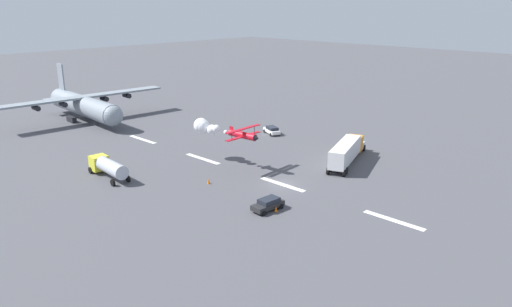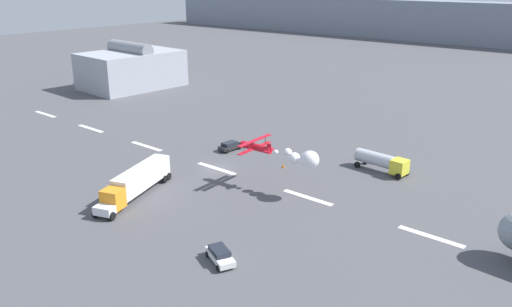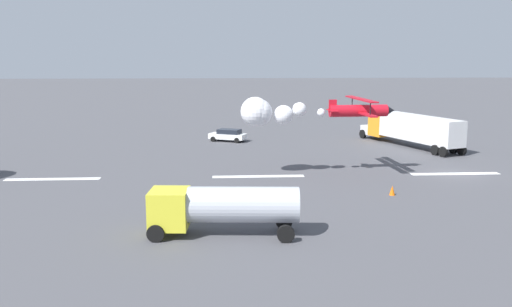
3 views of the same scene
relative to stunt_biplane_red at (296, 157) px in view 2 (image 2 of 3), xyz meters
The scene contains 15 objects.
ground_plane 16.64m from the stunt_biplane_red, behind, with size 440.00×440.00×0.00m, color #4C4C51.
runway_stripe_0 68.70m from the stunt_biplane_red, behind, with size 8.00×0.90×0.01m, color white.
runway_stripe_1 51.18m from the stunt_biplane_red, behind, with size 8.00×0.90×0.01m, color white.
runway_stripe_2 33.74m from the stunt_biplane_red, behind, with size 8.00×0.90×0.01m, color white.
runway_stripe_3 16.64m from the stunt_biplane_red, behind, with size 8.00×0.90×0.01m, color white.
runway_stripe_4 5.95m from the stunt_biplane_red, ahead, with size 8.00×0.90×0.01m, color white.
runway_stripe_5 20.34m from the stunt_biplane_red, ahead, with size 8.00×0.90×0.01m, color white.
stunt_biplane_red is the anchor object (origin of this frame).
semi_truck_orange 22.40m from the stunt_biplane_red, 139.15° to the right, with size 8.03×15.58×3.70m.
fuel_tanker_truck 17.18m from the stunt_biplane_red, 72.28° to the left, with size 8.77×3.32×2.90m.
followme_car_yellow 20.82m from the stunt_biplane_red, 77.59° to the right, with size 4.83×3.48×1.52m.
airport_staff_sedan 22.38m from the stunt_biplane_red, 157.45° to the left, with size 2.23×4.50×1.52m.
hangar_building 83.30m from the stunt_biplane_red, 158.26° to the left, with size 18.65×26.02×12.35m.
traffic_cone_near 23.32m from the stunt_biplane_red, 159.18° to the left, with size 0.44×0.44×0.75m, color orange.
traffic_cone_far 11.88m from the stunt_biplane_red, 136.24° to the left, with size 0.44×0.44×0.75m, color orange.
Camera 2 is at (54.19, -54.80, 29.20)m, focal length 36.14 mm.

